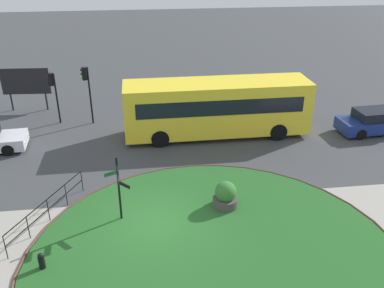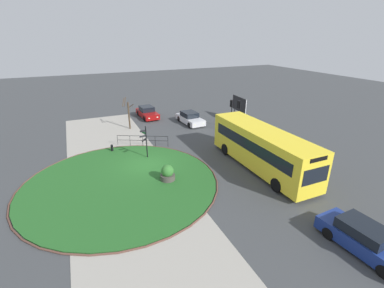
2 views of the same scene
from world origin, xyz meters
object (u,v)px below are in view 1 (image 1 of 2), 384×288
(traffic_light_near, at_px, (86,83))
(bus_yellow, at_px, (217,107))
(planter_near_signpost, at_px, (225,196))
(traffic_light_far, at_px, (53,87))
(billboard_left, at_px, (26,82))
(bollard_foreground, at_px, (42,262))
(car_far_lane, at_px, (376,122))
(signpost_directional, at_px, (119,186))

(traffic_light_near, bearing_deg, bus_yellow, 145.04)
(bus_yellow, distance_m, planter_near_signpost, 7.71)
(traffic_light_far, height_order, billboard_left, traffic_light_far)
(traffic_light_far, bearing_deg, billboard_left, -36.21)
(bus_yellow, relative_size, traffic_light_far, 3.31)
(bus_yellow, distance_m, traffic_light_near, 8.13)
(traffic_light_near, xyz_separation_m, planter_near_signpost, (6.62, -10.27, -2.11))
(billboard_left, bearing_deg, bollard_foreground, -72.97)
(bollard_foreground, bearing_deg, planter_near_signpost, 22.43)
(traffic_light_far, bearing_deg, bus_yellow, 174.74)
(bollard_foreground, height_order, traffic_light_near, traffic_light_near)
(traffic_light_far, bearing_deg, bollard_foreground, 109.01)
(traffic_light_far, distance_m, billboard_left, 3.42)
(bollard_foreground, distance_m, traffic_light_far, 13.82)
(bollard_foreground, xyz_separation_m, traffic_light_far, (-1.57, 13.58, 2.02))
(traffic_light_far, bearing_deg, traffic_light_near, -177.62)
(bollard_foreground, xyz_separation_m, bus_yellow, (8.12, 10.49, 1.37))
(traffic_light_far, relative_size, planter_near_signpost, 2.56)
(car_far_lane, distance_m, traffic_light_near, 17.65)
(signpost_directional, relative_size, bus_yellow, 0.27)
(traffic_light_far, bearing_deg, car_far_lane, -179.27)
(bollard_foreground, distance_m, billboard_left, 16.65)
(traffic_light_near, distance_m, traffic_light_far, 2.14)
(signpost_directional, distance_m, car_far_lane, 16.60)
(car_far_lane, distance_m, traffic_light_far, 19.72)
(planter_near_signpost, bearing_deg, billboard_left, 129.72)
(signpost_directional, xyz_separation_m, traffic_light_near, (-2.18, 10.68, 0.97))
(traffic_light_near, bearing_deg, bollard_foreground, 72.48)
(signpost_directional, relative_size, traffic_light_far, 0.91)
(billboard_left, xyz_separation_m, planter_near_signpost, (10.95, -13.18, -1.41))
(car_far_lane, distance_m, billboard_left, 22.49)
(traffic_light_far, bearing_deg, planter_near_signpost, 141.69)
(bus_yellow, distance_m, traffic_light_far, 10.19)
(bus_yellow, height_order, planter_near_signpost, bus_yellow)
(car_far_lane, xyz_separation_m, traffic_light_far, (-19.24, 3.97, 1.71))
(bus_yellow, bearing_deg, signpost_directional, -124.60)
(car_far_lane, relative_size, billboard_left, 1.46)
(traffic_light_near, bearing_deg, traffic_light_far, -25.31)
(bus_yellow, height_order, traffic_light_far, bus_yellow)
(traffic_light_far, bearing_deg, signpost_directional, 123.50)
(bollard_foreground, xyz_separation_m, planter_near_signpost, (7.13, 2.94, 0.19))
(traffic_light_near, xyz_separation_m, traffic_light_far, (-2.09, 0.37, -0.28))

